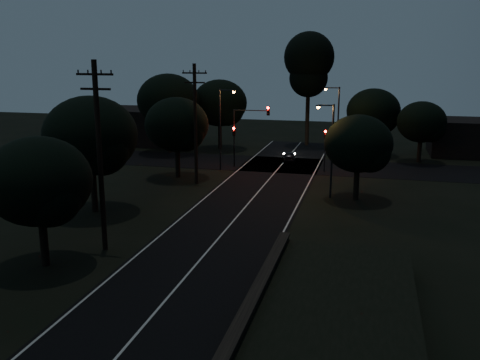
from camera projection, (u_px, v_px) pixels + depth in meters
The scene contains 21 objects.
road_surface at pixel (260, 190), 45.49m from camera, with size 60.00×70.00×0.03m.
utility_pole_mid at pixel (100, 154), 30.36m from camera, with size 2.20×0.30×11.00m.
utility_pole_far at pixel (195, 122), 46.47m from camera, with size 2.20×0.30×10.50m.
tree_left_b at pixel (41, 184), 28.10m from camera, with size 5.60×5.60×7.12m.
tree_left_c at pixel (93, 138), 37.91m from camera, with size 6.69×6.69×8.45m.
tree_left_d at pixel (178, 126), 48.93m from camera, with size 5.89×5.89×7.47m.
tree_far_nw at pixel (221, 104), 64.01m from camera, with size 6.58×6.58×8.34m.
tree_far_w at pixel (170, 102), 61.27m from camera, with size 7.16×7.16×9.13m.
tree_far_ne at pixel (375, 112), 59.92m from camera, with size 5.97×5.97×7.55m.
tree_far_e at pixel (423, 123), 56.09m from camera, with size 5.10×5.10×6.47m.
tree_right_a at pixel (361, 145), 41.40m from camera, with size 5.31×5.31×6.74m.
tall_pine at pixel (309, 64), 65.48m from camera, with size 6.16×6.16×13.99m.
building_left at pixel (143, 126), 69.40m from camera, with size 10.00×8.00×4.40m, color black.
building_right at pixel (471, 137), 60.99m from camera, with size 9.00×7.00×4.00m, color black.
signal_left at pixel (234, 139), 54.29m from camera, with size 0.28×0.35×4.10m.
signal_right at pixel (325, 143), 52.13m from camera, with size 0.28×0.35×4.10m.
signal_mast at pixel (250, 125), 53.56m from camera, with size 3.70×0.35×6.25m.
streetlight_a at pixel (222, 124), 52.17m from camera, with size 1.66×0.26×8.00m.
streetlight_b at pixel (336, 120), 55.34m from camera, with size 1.66×0.26×8.00m.
streetlight_c at pixel (330, 144), 42.06m from camera, with size 1.46×0.26×7.50m.
car at pixel (289, 156), 57.46m from camera, with size 1.27×3.16×1.08m, color black.
Camera 1 is at (8.98, -12.07, 11.30)m, focal length 40.00 mm.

